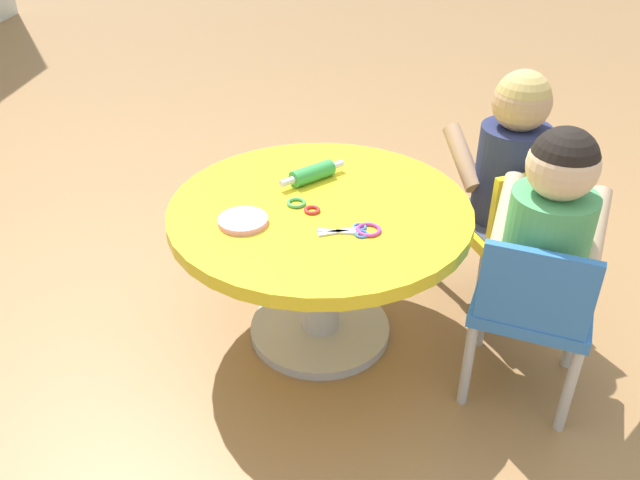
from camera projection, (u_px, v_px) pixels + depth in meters
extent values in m
plane|color=#9E7247|center=(320.00, 332.00, 2.08)|extent=(10.00, 10.00, 0.00)
cylinder|color=silver|center=(320.00, 328.00, 2.07)|extent=(0.44, 0.44, 0.03)
cylinder|color=silver|center=(320.00, 278.00, 1.96)|extent=(0.12, 0.12, 0.42)
cylinder|color=yellow|center=(320.00, 211.00, 1.84)|extent=(0.86, 0.86, 0.04)
cylinder|color=#B7B7BC|center=(575.00, 329.00, 1.87)|extent=(0.03, 0.03, 0.28)
cylinder|color=#B7B7BC|center=(484.00, 308.00, 1.95)|extent=(0.03, 0.03, 0.28)
cylinder|color=#B7B7BC|center=(569.00, 390.00, 1.67)|extent=(0.03, 0.03, 0.28)
cylinder|color=#B7B7BC|center=(467.00, 364.00, 1.75)|extent=(0.03, 0.03, 0.28)
cube|color=blue|center=(533.00, 301.00, 1.73)|extent=(0.38, 0.38, 0.04)
cube|color=blue|center=(536.00, 291.00, 1.55)|extent=(0.10, 0.27, 0.22)
cube|color=#3F4772|center=(533.00, 300.00, 1.73)|extent=(0.34, 0.33, 0.04)
cylinder|color=#4CA566|center=(545.00, 247.00, 1.63)|extent=(0.21, 0.21, 0.30)
sphere|color=beige|center=(563.00, 165.00, 1.51)|extent=(0.17, 0.17, 0.17)
sphere|color=black|center=(564.00, 160.00, 1.51)|extent=(0.16, 0.16, 0.16)
cylinder|color=beige|center=(595.00, 228.00, 1.67)|extent=(0.22, 0.12, 0.17)
cylinder|color=beige|center=(507.00, 212.00, 1.73)|extent=(0.22, 0.12, 0.17)
cylinder|color=#B7B7BC|center=(507.00, 236.00, 2.30)|extent=(0.03, 0.03, 0.28)
cylinder|color=#B7B7BC|center=(441.00, 249.00, 2.23)|extent=(0.03, 0.03, 0.28)
cylinder|color=#B7B7BC|center=(551.00, 277.00, 2.09)|extent=(0.03, 0.03, 0.28)
cylinder|color=#B7B7BC|center=(479.00, 292.00, 2.02)|extent=(0.03, 0.03, 0.28)
cube|color=yellow|center=(501.00, 222.00, 2.08)|extent=(0.39, 0.39, 0.04)
cube|color=yellow|center=(532.00, 206.00, 1.90)|extent=(0.13, 0.26, 0.22)
cube|color=#3F4772|center=(501.00, 221.00, 2.07)|extent=(0.36, 0.35, 0.04)
cylinder|color=navy|center=(510.00, 173.00, 1.98)|extent=(0.21, 0.21, 0.30)
sphere|color=tan|center=(522.00, 102.00, 1.86)|extent=(0.17, 0.17, 0.17)
sphere|color=tan|center=(523.00, 98.00, 1.85)|extent=(0.16, 0.16, 0.16)
cylinder|color=tan|center=(524.00, 148.00, 2.08)|extent=(0.22, 0.13, 0.17)
cylinder|color=tan|center=(463.00, 157.00, 2.02)|extent=(0.22, 0.13, 0.17)
cylinder|color=green|center=(312.00, 173.00, 1.94)|extent=(0.13, 0.14, 0.05)
cylinder|color=white|center=(287.00, 182.00, 1.89)|extent=(0.05, 0.05, 0.02)
cylinder|color=white|center=(336.00, 165.00, 1.99)|extent=(0.05, 0.05, 0.02)
cube|color=silver|center=(338.00, 232.00, 1.70)|extent=(0.05, 0.11, 0.01)
cube|color=silver|center=(338.00, 232.00, 1.70)|extent=(0.02, 0.11, 0.01)
torus|color=#3F72CC|center=(360.00, 227.00, 1.72)|extent=(0.04, 0.04, 0.01)
torus|color=#3F72CC|center=(362.00, 234.00, 1.69)|extent=(0.04, 0.04, 0.01)
cylinder|color=pink|center=(243.00, 221.00, 1.74)|extent=(0.14, 0.14, 0.02)
torus|color=#4CB259|center=(296.00, 202.00, 1.83)|extent=(0.06, 0.06, 0.01)
torus|color=red|center=(312.00, 210.00, 1.80)|extent=(0.05, 0.05, 0.01)
torus|color=#D83FA5|center=(369.00, 230.00, 1.71)|extent=(0.07, 0.07, 0.01)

